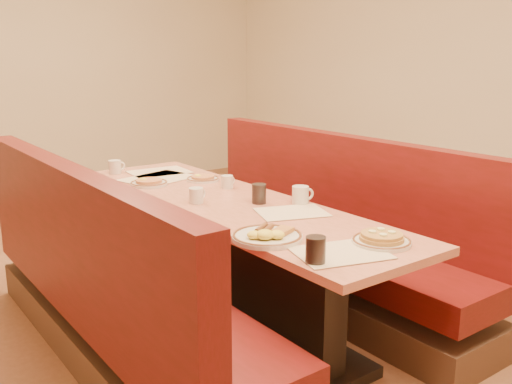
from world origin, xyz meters
TOP-DOWN VIEW (x-y plane):
  - ground at (0.00, 0.00)m, footprint 8.00×8.00m
  - diner_table at (0.00, 0.00)m, footprint 0.70×2.50m
  - booth_left at (-0.73, 0.00)m, footprint 0.55×2.50m
  - booth_right at (0.73, 0.00)m, footprint 0.55×2.50m
  - placemat_near_left at (-0.12, -1.00)m, footprint 0.44×0.37m
  - placemat_near_right at (0.12, -0.41)m, footprint 0.42×0.37m
  - placemat_far_left at (-0.05, 0.76)m, footprint 0.52×0.44m
  - placemat_far_right at (0.05, 0.95)m, footprint 0.42×0.33m
  - pancake_plate at (0.11, -1.02)m, footprint 0.26×0.26m
  - eggs_plate at (-0.25, -0.68)m, footprint 0.32×0.32m
  - extra_plate_mid at (0.16, 0.54)m, footprint 0.21×0.21m
  - extra_plate_far at (-0.19, 0.63)m, footprint 0.23×0.23m
  - coffee_mug_a at (0.28, -0.29)m, footprint 0.13×0.09m
  - coffee_mug_b at (-0.17, 0.07)m, footprint 0.11×0.08m
  - coffee_mug_c at (0.17, 0.27)m, footprint 0.10×0.07m
  - coffee_mug_d at (-0.20, 1.10)m, footprint 0.12×0.09m
  - soda_tumbler_near at (-0.28, -1.03)m, footprint 0.08×0.08m
  - soda_tumbler_mid at (0.10, -0.15)m, footprint 0.08×0.08m

SIDE VIEW (x-z plane):
  - ground at x=0.00m, z-range 0.00..0.00m
  - booth_left at x=-0.73m, z-range -0.16..0.89m
  - booth_right at x=0.73m, z-range -0.16..0.89m
  - diner_table at x=0.00m, z-range 0.00..0.75m
  - placemat_near_left at x=-0.12m, z-range 0.75..0.76m
  - placemat_near_right at x=0.12m, z-range 0.75..0.76m
  - placemat_far_left at x=-0.05m, z-range 0.75..0.76m
  - placemat_far_right at x=0.05m, z-range 0.75..0.76m
  - extra_plate_mid at x=0.16m, z-range 0.74..0.79m
  - extra_plate_far at x=-0.19m, z-range 0.74..0.79m
  - eggs_plate at x=-0.25m, z-range 0.74..0.80m
  - pancake_plate at x=0.11m, z-range 0.74..0.80m
  - coffee_mug_c at x=0.17m, z-range 0.75..0.83m
  - coffee_mug_b at x=-0.17m, z-range 0.75..0.84m
  - coffee_mug_d at x=-0.20m, z-range 0.75..0.84m
  - coffee_mug_a at x=0.28m, z-range 0.75..0.85m
  - soda_tumbler_mid at x=0.10m, z-range 0.75..0.86m
  - soda_tumbler_near at x=-0.28m, z-range 0.75..0.86m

